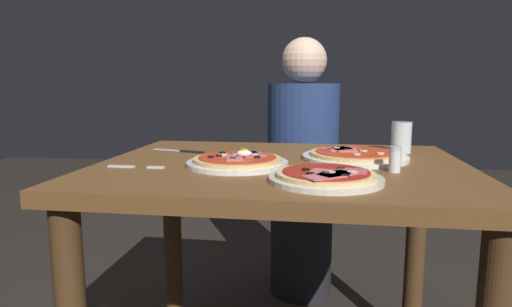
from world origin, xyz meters
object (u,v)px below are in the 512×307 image
dining_table (282,206)px  pizza_foreground (238,161)px  pizza_across_right (355,155)px  salt_shaker (395,160)px  fork (131,167)px  knife (182,151)px  diner_person (302,176)px  water_glass_near (401,139)px  pizza_across_left (326,177)px

dining_table → pizza_foreground: (-0.12, -0.06, 0.14)m
pizza_across_right → salt_shaker: size_ratio=4.69×
fork → pizza_across_right: bearing=19.8°
knife → diner_person: diner_person is taller
pizza_across_right → water_glass_near: water_glass_near is taller
pizza_across_right → fork: bearing=-160.2°
dining_table → salt_shaker: bearing=-17.7°
pizza_across_left → pizza_across_right: bearing=74.5°
fork → diner_person: diner_person is taller
dining_table → pizza_across_left: size_ratio=3.93×
dining_table → diner_person: bearing=87.6°
pizza_across_left → knife: (-0.47, 0.38, -0.01)m
pizza_foreground → fork: pizza_foreground is taller
pizza_across_right → diner_person: diner_person is taller
dining_table → knife: (-0.35, 0.15, 0.13)m
salt_shaker → pizza_foreground: bearing=175.5°
pizza_foreground → water_glass_near: 0.58m
pizza_foreground → diner_person: (0.15, 0.80, -0.21)m
dining_table → water_glass_near: water_glass_near is taller
dining_table → salt_shaker: salt_shaker is taller
pizza_across_left → fork: pizza_across_left is taller
pizza_across_left → dining_table: bearing=118.0°
pizza_across_left → salt_shaker: salt_shaker is taller
pizza_foreground → salt_shaker: bearing=-4.5°
pizza_across_right → fork: 0.65m
pizza_foreground → diner_person: diner_person is taller
knife → salt_shaker: (0.65, -0.24, 0.03)m
water_glass_near → knife: water_glass_near is taller
knife → fork: bearing=-100.2°
water_glass_near → salt_shaker: bearing=-102.4°
pizza_across_right → fork: (-0.61, -0.22, -0.01)m
pizza_across_right → diner_person: size_ratio=0.27×
knife → diner_person: 0.72m
pizza_foreground → knife: (-0.23, 0.21, -0.01)m
dining_table → pizza_across_right: size_ratio=3.33×
pizza_foreground → salt_shaker: 0.42m
salt_shaker → diner_person: diner_person is taller
pizza_across_right → salt_shaker: bearing=-64.7°
pizza_across_right → salt_shaker: (0.09, -0.18, 0.02)m
pizza_across_right → fork: size_ratio=1.99×
water_glass_near → diner_person: 0.65m
salt_shaker → water_glass_near: bearing=77.6°
water_glass_near → knife: 0.73m
fork → water_glass_near: bearing=25.8°
water_glass_near → dining_table: bearing=-147.2°
water_glass_near → pizza_foreground: bearing=-148.4°
knife → salt_shaker: bearing=-20.7°
pizza_across_left → salt_shaker: 0.22m
fork → pizza_foreground: bearing=14.0°
dining_table → fork: fork is taller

